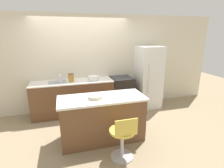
{
  "coord_description": "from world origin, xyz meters",
  "views": [
    {
      "loc": [
        -0.51,
        -4.16,
        2.1
      ],
      "look_at": [
        0.56,
        -0.37,
        0.95
      ],
      "focal_mm": 28.0,
      "sensor_mm": 36.0,
      "label": 1
    }
  ],
  "objects_px": {
    "stool_chair": "(123,138)",
    "kettle": "(60,79)",
    "oven_range": "(122,93)",
    "refrigerator": "(148,77)",
    "mixing_bowl": "(93,78)"
  },
  "relations": [
    {
      "from": "kettle",
      "to": "mixing_bowl",
      "type": "xyz_separation_m",
      "value": [
        0.85,
        0.0,
        -0.03
      ]
    },
    {
      "from": "kettle",
      "to": "oven_range",
      "type": "bearing_deg",
      "value": 1.5
    },
    {
      "from": "refrigerator",
      "to": "mixing_bowl",
      "type": "height_order",
      "value": "refrigerator"
    },
    {
      "from": "stool_chair",
      "to": "mixing_bowl",
      "type": "xyz_separation_m",
      "value": [
        -0.13,
        2.0,
        0.57
      ]
    },
    {
      "from": "oven_range",
      "to": "kettle",
      "type": "xyz_separation_m",
      "value": [
        -1.66,
        -0.04,
        0.55
      ]
    },
    {
      "from": "oven_range",
      "to": "mixing_bowl",
      "type": "bearing_deg",
      "value": -176.95
    },
    {
      "from": "refrigerator",
      "to": "kettle",
      "type": "relative_size",
      "value": 8.35
    },
    {
      "from": "refrigerator",
      "to": "stool_chair",
      "type": "height_order",
      "value": "refrigerator"
    },
    {
      "from": "stool_chair",
      "to": "kettle",
      "type": "height_order",
      "value": "kettle"
    },
    {
      "from": "stool_chair",
      "to": "mixing_bowl",
      "type": "height_order",
      "value": "mixing_bowl"
    },
    {
      "from": "oven_range",
      "to": "stool_chair",
      "type": "distance_m",
      "value": 2.15
    },
    {
      "from": "stool_chair",
      "to": "oven_range",
      "type": "bearing_deg",
      "value": 71.65
    },
    {
      "from": "refrigerator",
      "to": "mixing_bowl",
      "type": "bearing_deg",
      "value": -179.97
    },
    {
      "from": "oven_range",
      "to": "kettle",
      "type": "bearing_deg",
      "value": -178.5
    },
    {
      "from": "kettle",
      "to": "mixing_bowl",
      "type": "bearing_deg",
      "value": 0.0
    }
  ]
}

